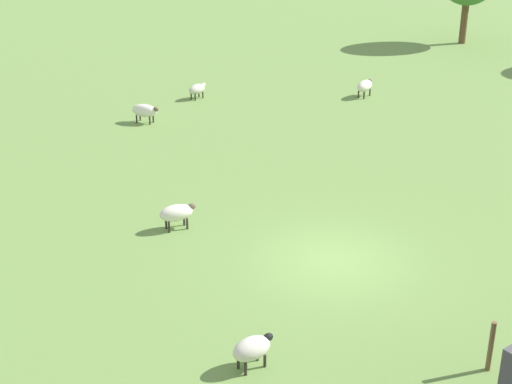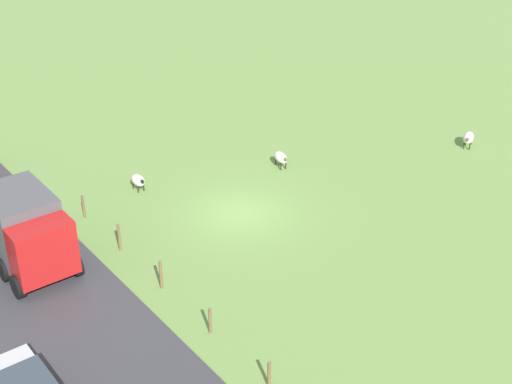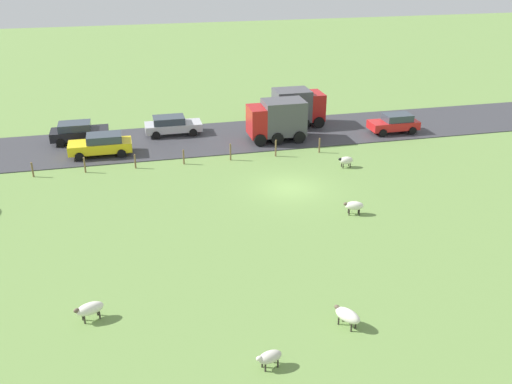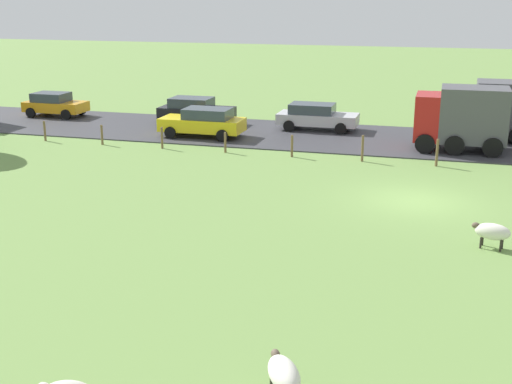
% 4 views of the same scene
% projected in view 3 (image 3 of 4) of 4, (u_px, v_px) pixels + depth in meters
% --- Properties ---
extents(ground_plane, '(160.00, 160.00, 0.00)m').
position_uv_depth(ground_plane, '(290.00, 188.00, 36.52)').
color(ground_plane, '#6B8E47').
extents(road_strip, '(8.00, 80.00, 0.06)m').
position_uv_depth(road_strip, '(252.00, 135.00, 46.25)').
color(road_strip, '#38383D').
rests_on(road_strip, ground_plane).
extents(sheep_0, '(0.69, 1.12, 0.72)m').
position_uv_depth(sheep_0, '(270.00, 357.00, 21.07)').
color(sheep_0, beige).
rests_on(sheep_0, ground_plane).
extents(sheep_1, '(0.57, 1.09, 0.79)m').
position_uv_depth(sheep_1, '(346.00, 160.00, 39.65)').
color(sheep_1, silver).
rests_on(sheep_1, ground_plane).
extents(sheep_2, '(1.31, 1.10, 0.83)m').
position_uv_depth(sheep_2, '(347.00, 315.00, 23.30)').
color(sheep_2, silver).
rests_on(sheep_2, ground_plane).
extents(sheep_3, '(0.89, 1.32, 0.82)m').
position_uv_depth(sheep_3, '(90.00, 309.00, 23.71)').
color(sheep_3, silver).
rests_on(sheep_3, ground_plane).
extents(sheep_4, '(0.75, 1.24, 0.82)m').
position_uv_depth(sheep_4, '(354.00, 206.00, 32.85)').
color(sheep_4, silver).
rests_on(sheep_4, ground_plane).
extents(fence_post_0, '(0.12, 0.12, 1.15)m').
position_uv_depth(fence_post_0, '(319.00, 145.00, 42.37)').
color(fence_post_0, brown).
rests_on(fence_post_0, ground_plane).
extents(fence_post_1, '(0.12, 0.12, 1.27)m').
position_uv_depth(fence_post_1, '(276.00, 148.00, 41.62)').
color(fence_post_1, brown).
rests_on(fence_post_1, ground_plane).
extents(fence_post_2, '(0.12, 0.12, 1.26)m').
position_uv_depth(fence_post_2, '(230.00, 152.00, 40.90)').
color(fence_post_2, brown).
rests_on(fence_post_2, ground_plane).
extents(fence_post_3, '(0.12, 0.12, 1.08)m').
position_uv_depth(fence_post_3, '(184.00, 157.00, 40.22)').
color(fence_post_3, brown).
rests_on(fence_post_3, ground_plane).
extents(fence_post_4, '(0.12, 0.12, 1.03)m').
position_uv_depth(fence_post_4, '(135.00, 161.00, 39.50)').
color(fence_post_4, brown).
rests_on(fence_post_4, ground_plane).
extents(fence_post_5, '(0.12, 0.12, 1.11)m').
position_uv_depth(fence_post_5, '(85.00, 165.00, 38.76)').
color(fence_post_5, brown).
rests_on(fence_post_5, ground_plane).
extents(fence_post_6, '(0.12, 0.12, 1.05)m').
position_uv_depth(fence_post_6, '(32.00, 170.00, 38.05)').
color(fence_post_6, brown).
rests_on(fence_post_6, ground_plane).
extents(truck_0, '(2.71, 4.44, 3.19)m').
position_uv_depth(truck_0, '(277.00, 119.00, 44.48)').
color(truck_0, '#B21919').
rests_on(truck_0, road_strip).
extents(truck_1, '(2.73, 4.17, 3.13)m').
position_uv_depth(truck_1, '(298.00, 106.00, 48.05)').
color(truck_1, '#B21919').
rests_on(truck_1, road_strip).
extents(car_1, '(2.16, 4.59, 1.50)m').
position_uv_depth(car_1, '(172.00, 125.00, 46.13)').
color(car_1, '#B7B7BC').
rests_on(car_1, road_strip).
extents(car_2, '(2.20, 4.44, 1.58)m').
position_uv_depth(car_2, '(79.00, 132.00, 44.38)').
color(car_2, black).
rests_on(car_2, road_strip).
extents(car_6, '(2.15, 4.59, 1.58)m').
position_uv_depth(car_6, '(101.00, 144.00, 41.68)').
color(car_6, yellow).
rests_on(car_6, road_strip).
extents(car_7, '(2.00, 4.06, 1.54)m').
position_uv_depth(car_7, '(394.00, 123.00, 46.58)').
color(car_7, red).
rests_on(car_7, road_strip).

